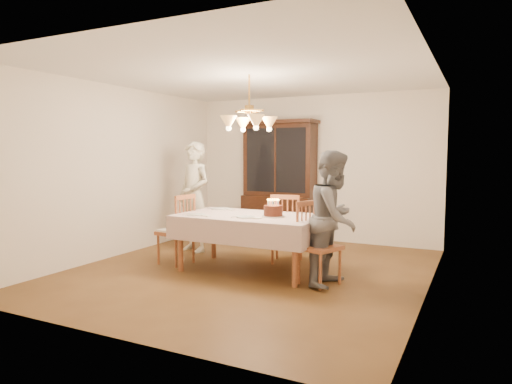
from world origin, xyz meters
The scene contains 14 objects.
ground centered at (0.00, 0.00, 0.00)m, with size 5.00×5.00×0.00m, color #523417.
room_shell centered at (0.00, 0.00, 1.58)m, with size 5.00×5.00×5.00m.
dining_table centered at (0.00, 0.00, 0.68)m, with size 1.90×1.10×0.76m.
china_hutch centered at (-0.55, 2.25, 1.04)m, with size 1.38×0.54×2.16m.
chair_far_side centered at (0.27, 0.66, 0.44)m, with size 0.52×0.51×1.00m.
chair_left_end centered at (-1.12, -0.11, 0.45)m, with size 0.47×0.49×1.00m.
chair_right_end centered at (1.03, -0.17, 0.44)m, with size 0.55×0.57×1.00m.
elderly_woman centered at (-1.36, 0.71, 0.88)m, with size 0.64×0.42×1.76m, color beige.
adult_in_grey centered at (1.20, -0.11, 0.81)m, with size 0.78×0.61×1.61m, color slate.
birthday_cake centered at (0.35, -0.01, 0.83)m, with size 0.30×0.30×0.23m.
place_setting_near_left centered at (-0.61, -0.34, 0.77)m, with size 0.38×0.24×0.02m.
place_setting_near_right centered at (0.09, -0.24, 0.77)m, with size 0.39×0.24×0.02m.
place_setting_far_left centered at (-0.65, 0.35, 0.77)m, with size 0.41×0.27×0.02m.
chandelier centered at (0.00, 0.00, 1.98)m, with size 0.62×0.62×0.73m.
Camera 1 is at (2.76, -5.36, 1.59)m, focal length 32.00 mm.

